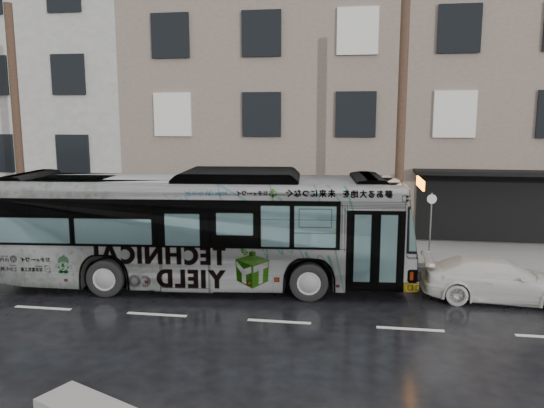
{
  "coord_description": "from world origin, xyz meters",
  "views": [
    {
      "loc": [
        4.93,
        -15.01,
        5.02
      ],
      "look_at": [
        2.26,
        2.5,
        2.17
      ],
      "focal_mm": 35.0,
      "sensor_mm": 36.0,
      "label": 1
    }
  ],
  "objects_px": {
    "bus": "(199,228)",
    "sign_post": "(430,228)",
    "utility_pole_rear": "(17,129)",
    "white_sedan": "(498,279)",
    "utility_pole_front": "(401,130)"
  },
  "relations": [
    {
      "from": "bus",
      "to": "sign_post",
      "type": "bearing_deg",
      "value": -71.65
    },
    {
      "from": "utility_pole_rear",
      "to": "white_sedan",
      "type": "relative_size",
      "value": 2.18
    },
    {
      "from": "utility_pole_rear",
      "to": "bus",
      "type": "relative_size",
      "value": 0.71
    },
    {
      "from": "utility_pole_front",
      "to": "white_sedan",
      "type": "relative_size",
      "value": 2.18
    },
    {
      "from": "utility_pole_front",
      "to": "sign_post",
      "type": "relative_size",
      "value": 3.75
    },
    {
      "from": "utility_pole_front",
      "to": "sign_post",
      "type": "xyz_separation_m",
      "value": [
        1.1,
        0.0,
        -3.3
      ]
    },
    {
      "from": "utility_pole_front",
      "to": "utility_pole_rear",
      "type": "height_order",
      "value": "same"
    },
    {
      "from": "bus",
      "to": "white_sedan",
      "type": "height_order",
      "value": "bus"
    },
    {
      "from": "sign_post",
      "to": "white_sedan",
      "type": "xyz_separation_m",
      "value": [
        1.42,
        -3.25,
        -0.75
      ]
    },
    {
      "from": "utility_pole_rear",
      "to": "white_sedan",
      "type": "bearing_deg",
      "value": -11.13
    },
    {
      "from": "sign_post",
      "to": "white_sedan",
      "type": "height_order",
      "value": "sign_post"
    },
    {
      "from": "utility_pole_rear",
      "to": "sign_post",
      "type": "distance_m",
      "value": 15.46
    },
    {
      "from": "utility_pole_front",
      "to": "bus",
      "type": "relative_size",
      "value": 0.71
    },
    {
      "from": "utility_pole_rear",
      "to": "bus",
      "type": "bearing_deg",
      "value": -21.6
    },
    {
      "from": "utility_pole_front",
      "to": "white_sedan",
      "type": "distance_m",
      "value": 5.77
    }
  ]
}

